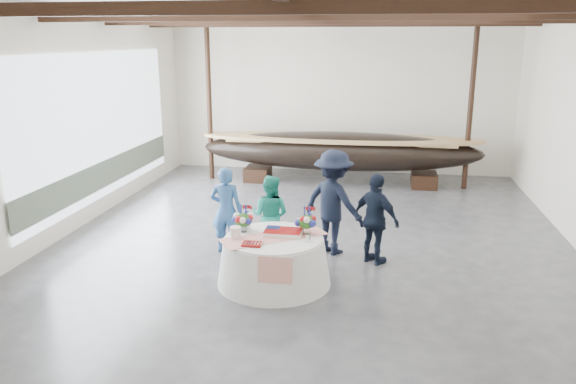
# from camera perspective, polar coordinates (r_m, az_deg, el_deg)

# --- Properties ---
(floor) EXTENTS (10.00, 12.00, 0.01)m
(floor) POSITION_cam_1_polar(r_m,az_deg,el_deg) (11.40, 2.69, -4.58)
(floor) COLOR #3D3D42
(floor) RESTS_ON ground
(wall_back) EXTENTS (10.00, 0.02, 4.50)m
(wall_back) POSITION_cam_1_polar(r_m,az_deg,el_deg) (16.78, 5.26, 9.69)
(wall_back) COLOR silver
(wall_back) RESTS_ON ground
(wall_front) EXTENTS (10.00, 0.02, 4.50)m
(wall_front) POSITION_cam_1_polar(r_m,az_deg,el_deg) (5.08, -5.07, -3.42)
(wall_front) COLOR silver
(wall_front) RESTS_ON ground
(wall_left) EXTENTS (0.02, 12.00, 4.50)m
(wall_left) POSITION_cam_1_polar(r_m,az_deg,el_deg) (12.45, -20.85, 6.81)
(wall_left) COLOR silver
(wall_left) RESTS_ON ground
(ceiling) EXTENTS (10.00, 12.00, 0.01)m
(ceiling) POSITION_cam_1_polar(r_m,az_deg,el_deg) (10.74, 3.01, 18.62)
(ceiling) COLOR white
(ceiling) RESTS_ON wall_back
(pavilion_structure) EXTENTS (9.80, 11.76, 4.50)m
(pavilion_structure) POSITION_cam_1_polar(r_m,az_deg,el_deg) (11.49, 3.43, 15.92)
(pavilion_structure) COLOR black
(pavilion_structure) RESTS_ON ground
(open_bay) EXTENTS (0.03, 7.00, 3.20)m
(open_bay) POSITION_cam_1_polar(r_m,az_deg,el_deg) (13.35, -18.36, 5.70)
(open_bay) COLOR silver
(open_bay) RESTS_ON ground
(longboat_display) EXTENTS (7.66, 1.53, 1.44)m
(longboat_display) POSITION_cam_1_polar(r_m,az_deg,el_deg) (15.43, 5.26, 4.19)
(longboat_display) COLOR black
(longboat_display) RESTS_ON ground
(banquet_table) EXTENTS (1.86, 1.86, 0.80)m
(banquet_table) POSITION_cam_1_polar(r_m,az_deg,el_deg) (9.20, -1.44, -6.91)
(banquet_table) COLOR white
(banquet_table) RESTS_ON ground
(tabletop_items) EXTENTS (1.72, 1.44, 0.40)m
(tabletop_items) POSITION_cam_1_polar(r_m,az_deg,el_deg) (9.16, -1.64, -3.35)
(tabletop_items) COLOR red
(tabletop_items) RESTS_ON banquet_table
(guest_woman_blue) EXTENTS (0.62, 0.43, 1.63)m
(guest_woman_blue) POSITION_cam_1_polar(r_m,az_deg,el_deg) (10.44, -6.30, -1.82)
(guest_woman_blue) COLOR #295084
(guest_woman_blue) RESTS_ON ground
(guest_woman_teal) EXTENTS (0.82, 0.69, 1.50)m
(guest_woman_teal) POSITION_cam_1_polar(r_m,az_deg,el_deg) (10.29, -1.83, -2.38)
(guest_woman_teal) COLOR #1A8B76
(guest_woman_teal) RESTS_ON ground
(guest_man_left) EXTENTS (1.45, 1.27, 1.95)m
(guest_man_left) POSITION_cam_1_polar(r_m,az_deg,el_deg) (10.34, 4.63, -1.04)
(guest_man_left) COLOR black
(guest_man_left) RESTS_ON ground
(guest_man_right) EXTENTS (1.01, 0.89, 1.63)m
(guest_man_right) POSITION_cam_1_polar(r_m,az_deg,el_deg) (9.97, 8.92, -2.75)
(guest_man_right) COLOR black
(guest_man_right) RESTS_ON ground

